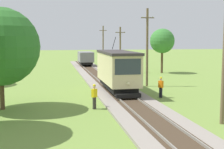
# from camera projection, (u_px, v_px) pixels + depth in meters

# --- Properties ---
(red_tram) EXTENTS (2.60, 8.54, 4.79)m
(red_tram) POSITION_uv_depth(u_px,v_px,m) (117.00, 69.00, 28.11)
(red_tram) COLOR beige
(red_tram) RESTS_ON rail_right
(freight_car) EXTENTS (2.40, 5.20, 2.31)m
(freight_car) POSITION_uv_depth(u_px,v_px,m) (86.00, 58.00, 54.63)
(freight_car) COLOR slate
(freight_car) RESTS_ON rail_right
(utility_pole_mid) EXTENTS (1.40, 0.40, 8.04)m
(utility_pole_mid) POSITION_uv_depth(u_px,v_px,m) (147.00, 47.00, 31.90)
(utility_pole_mid) COLOR brown
(utility_pole_mid) RESTS_ON ground
(utility_pole_far) EXTENTS (1.40, 0.35, 6.63)m
(utility_pole_far) POSITION_uv_depth(u_px,v_px,m) (120.00, 49.00, 44.54)
(utility_pole_far) COLOR brown
(utility_pole_far) RESTS_ON ground
(utility_pole_distant) EXTENTS (1.40, 0.50, 7.39)m
(utility_pole_distant) POSITION_uv_depth(u_px,v_px,m) (103.00, 45.00, 59.38)
(utility_pole_distant) COLOR brown
(utility_pole_distant) RESTS_ON ground
(track_worker) EXTENTS (0.45, 0.43, 1.78)m
(track_worker) POSITION_uv_depth(u_px,v_px,m) (94.00, 95.00, 21.77)
(track_worker) COLOR #38332D
(track_worker) RESTS_ON ground
(second_worker) EXTENTS (0.41, 0.45, 1.78)m
(second_worker) POSITION_uv_depth(u_px,v_px,m) (161.00, 86.00, 25.95)
(second_worker) COLOR black
(second_worker) RESTS_ON ground
(tree_right_near) EXTENTS (5.44, 5.44, 7.13)m
(tree_right_near) POSITION_uv_depth(u_px,v_px,m) (0.00, 47.00, 21.24)
(tree_right_near) COLOR #4C3823
(tree_right_near) RESTS_ON ground
(tree_left_far) EXTENTS (3.52, 3.52, 6.39)m
(tree_left_far) POSITION_uv_depth(u_px,v_px,m) (162.00, 41.00, 44.22)
(tree_left_far) COLOR #4C3823
(tree_left_far) RESTS_ON ground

